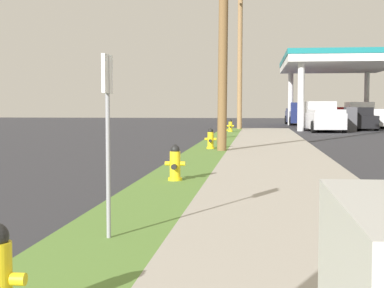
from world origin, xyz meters
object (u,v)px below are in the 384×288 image
(street_sign_post, at_px, (108,108))
(truck_white_at_far_bay, at_px, (362,116))
(fire_hydrant_fourth, at_px, (223,131))
(truck_silver_at_forecourt, at_px, (322,117))
(truck_navy_on_apron, at_px, (299,114))
(car_black_by_near_pump, at_px, (358,120))
(fire_hydrant_third, at_px, (211,140))
(utility_pole_background, at_px, (240,62))
(fire_hydrant_fifth, at_px, (230,126))
(fire_hydrant_second, at_px, (175,165))
(car_red_by_far_pump, at_px, (331,118))

(street_sign_post, distance_m, truck_white_at_far_bay, 39.83)
(fire_hydrant_fourth, distance_m, truck_silver_at_forecourt, 11.76)
(street_sign_post, xyz_separation_m, truck_silver_at_forecourt, (5.90, 31.97, -0.72))
(fire_hydrant_fourth, relative_size, truck_white_at_far_bay, 0.14)
(truck_navy_on_apron, relative_size, truck_white_at_far_bay, 0.99)
(fire_hydrant_fourth, distance_m, car_black_by_near_pump, 15.57)
(fire_hydrant_third, height_order, truck_silver_at_forecourt, truck_silver_at_forecourt)
(utility_pole_background, bearing_deg, fire_hydrant_fourth, -92.64)
(fire_hydrant_fourth, distance_m, truck_navy_on_apron, 24.28)
(truck_silver_at_forecourt, distance_m, truck_white_at_far_bay, 7.64)
(car_black_by_near_pump, height_order, truck_white_at_far_bay, truck_white_at_far_bay)
(street_sign_post, bearing_deg, fire_hydrant_fifth, 89.83)
(fire_hydrant_fifth, distance_m, utility_pole_background, 5.65)
(utility_pole_background, xyz_separation_m, truck_silver_at_forecourt, (5.39, -0.02, -3.68))
(utility_pole_background, height_order, truck_silver_at_forecourt, utility_pole_background)
(fire_hydrant_second, distance_m, car_red_by_far_pump, 37.33)
(fire_hydrant_fourth, xyz_separation_m, street_sign_post, (-0.04, -21.79, 1.19))
(fire_hydrant_fifth, xyz_separation_m, truck_navy_on_apron, (5.29, 17.29, 0.47))
(utility_pole_background, relative_size, car_red_by_far_pump, 1.93)
(car_red_by_far_pump, bearing_deg, fire_hydrant_fifth, -119.29)
(fire_hydrant_third, relative_size, street_sign_post, 0.35)
(fire_hydrant_third, distance_m, car_black_by_near_pump, 22.33)
(fire_hydrant_fourth, bearing_deg, car_red_by_far_pump, 69.01)
(car_black_by_near_pump, relative_size, car_red_by_far_pump, 1.01)
(utility_pole_background, distance_m, truck_silver_at_forecourt, 6.53)
(fire_hydrant_third, height_order, street_sign_post, street_sign_post)
(utility_pole_background, height_order, car_black_by_near_pump, utility_pole_background)
(fire_hydrant_third, xyz_separation_m, utility_pole_background, (0.48, 17.82, 4.15))
(street_sign_post, bearing_deg, truck_navy_on_apron, 83.26)
(car_red_by_far_pump, bearing_deg, street_sign_post, -100.45)
(fire_hydrant_third, height_order, truck_white_at_far_bay, truck_white_at_far_bay)
(truck_silver_at_forecourt, bearing_deg, fire_hydrant_fifth, -146.91)
(fire_hydrant_fifth, height_order, utility_pole_background, utility_pole_background)
(car_red_by_far_pump, relative_size, truck_white_at_far_bay, 0.83)
(fire_hydrant_second, xyz_separation_m, utility_pole_background, (0.48, 26.75, 4.15))
(fire_hydrant_fourth, xyz_separation_m, car_red_by_far_pump, (7.67, 19.99, 0.28))
(car_black_by_near_pump, height_order, truck_silver_at_forecourt, truck_silver_at_forecourt)
(street_sign_post, distance_m, truck_silver_at_forecourt, 32.52)
(truck_white_at_far_bay, bearing_deg, street_sign_post, -103.94)
(utility_pole_background, xyz_separation_m, car_red_by_far_pump, (7.20, 9.78, -3.87))
(car_black_by_near_pump, xyz_separation_m, truck_white_at_far_bay, (0.96, 3.88, 0.19))
(fire_hydrant_fifth, relative_size, truck_silver_at_forecourt, 0.13)
(fire_hydrant_third, bearing_deg, street_sign_post, -90.13)
(fire_hydrant_fourth, xyz_separation_m, truck_white_at_far_bay, (9.55, 16.87, 0.47))
(fire_hydrant_second, xyz_separation_m, fire_hydrant_fifth, (0.06, 22.94, 0.00))
(car_red_by_far_pump, xyz_separation_m, truck_navy_on_apron, (-2.34, 3.69, 0.19))
(street_sign_post, bearing_deg, car_red_by_far_pump, 79.55)
(fire_hydrant_second, xyz_separation_m, car_black_by_near_pump, (8.61, 29.53, 0.28))
(car_red_by_far_pump, distance_m, truck_silver_at_forecourt, 9.97)
(fire_hydrant_fourth, height_order, truck_white_at_far_bay, truck_white_at_far_bay)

